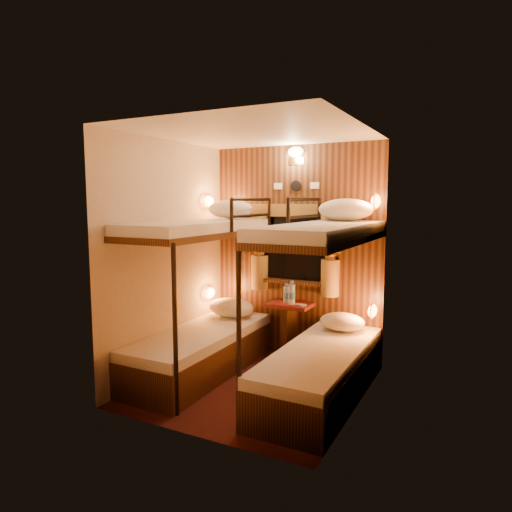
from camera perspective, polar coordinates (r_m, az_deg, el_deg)
The scene contains 22 objects.
floor at distance 4.59m, azimuth -0.23°, elevation -15.93°, with size 2.10×2.10×0.00m, color #33110E.
ceiling at distance 4.28m, azimuth -0.24°, elevation 15.19°, with size 2.10×2.10×0.00m, color silver.
wall_back at distance 5.22m, azimuth 5.08°, elevation 0.46°, with size 2.40×2.40×0.00m, color #C6B293.
wall_front at distance 3.39m, azimuth -8.45°, elevation -3.08°, with size 2.40×2.40×0.00m, color #C6B293.
wall_left at distance 4.81m, azimuth -10.86°, elevation -0.18°, with size 2.40×2.40×0.00m, color #C6B293.
wall_right at distance 3.92m, azimuth 12.86°, elevation -1.82°, with size 2.40×2.40×0.00m, color #C6B293.
back_panel at distance 5.21m, azimuth 5.01°, elevation 0.45°, with size 2.00×0.03×2.40m, color black.
bunk_left at distance 4.79m, azimuth -6.82°, elevation -7.98°, with size 0.72×1.90×1.82m.
bunk_right at distance 4.22m, azimuth 8.16°, elevation -10.02°, with size 0.72×1.90×1.82m.
window at distance 5.18m, azimuth 4.88°, elevation 0.20°, with size 1.00×0.12×0.79m.
curtains at distance 5.14m, azimuth 4.75°, elevation 1.08°, with size 1.10×0.22×1.00m.
back_fixtures at distance 5.16m, azimuth 4.99°, elevation 12.02°, with size 0.54×0.09×0.48m.
reading_lamps at distance 4.90m, azimuth 3.54°, elevation 0.52°, with size 2.00×0.20×1.25m.
table at distance 5.19m, azimuth 4.14°, elevation -8.41°, with size 0.50×0.34×0.66m.
bottle_left at distance 5.12m, azimuth 3.79°, elevation -4.84°, with size 0.06×0.06×0.22m.
bottle_right at distance 5.03m, azimuth 4.50°, elevation -4.80°, with size 0.08×0.08×0.27m.
sachet_a at distance 5.04m, azimuth 5.76°, elevation -6.09°, with size 0.09×0.07×0.01m, color silver.
sachet_b at distance 5.07m, azimuth 5.22°, elevation -6.01°, with size 0.08×0.06×0.01m, color silver.
pillow_lower_left at distance 5.29m, azimuth -3.09°, elevation -6.43°, with size 0.55×0.39×0.21m, color white.
pillow_lower_right at distance 4.82m, azimuth 10.72°, elevation -8.06°, with size 0.47×0.33×0.18m, color white.
pillow_upper_left at distance 5.14m, azimuth -3.22°, elevation 5.87°, with size 0.53×0.38×0.21m, color white.
pillow_upper_right at distance 4.69m, azimuth 11.15°, elevation 5.73°, with size 0.56×0.40×0.22m, color white.
Camera 1 is at (1.95, -3.76, 1.78)m, focal length 32.00 mm.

